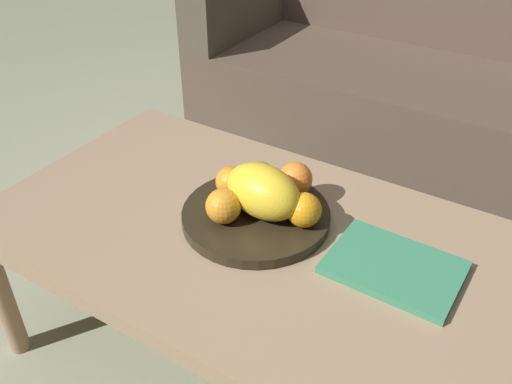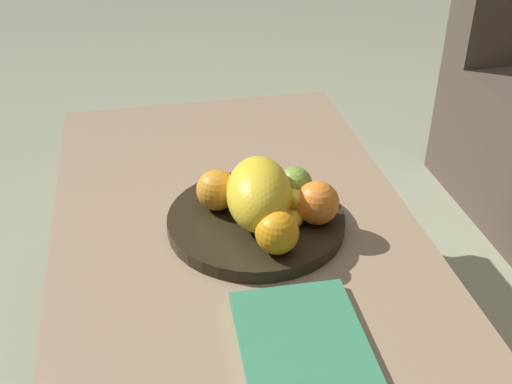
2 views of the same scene
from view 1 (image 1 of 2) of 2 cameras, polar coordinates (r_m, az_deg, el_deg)
ground_plane at (r=1.47m, az=-0.18°, el=-17.05°), size 8.00×8.00×0.00m
coffee_table at (r=1.20m, az=-0.21°, el=-5.72°), size 1.17×0.66×0.42m
couch at (r=2.20m, az=17.18°, el=10.37°), size 1.70×0.70×0.90m
fruit_bowl at (r=1.19m, az=-0.00°, el=-2.47°), size 0.32×0.32×0.03m
melon_large_front at (r=1.14m, az=0.83°, el=0.04°), size 0.19×0.14×0.11m
orange_front at (r=1.14m, az=-3.42°, el=-1.47°), size 0.08×0.08×0.08m
orange_left at (r=1.22m, az=-2.64°, el=1.09°), size 0.07×0.07×0.07m
orange_right at (r=1.13m, az=5.01°, el=-1.87°), size 0.07×0.07×0.07m
orange_back at (r=1.22m, az=4.10°, el=1.33°), size 0.08×0.08×0.08m
apple_left at (r=1.24m, az=0.45°, el=1.71°), size 0.07×0.07×0.07m
banana_bunch at (r=1.20m, az=2.56°, el=0.17°), size 0.14×0.14×0.06m
magazine at (r=1.10m, az=14.18°, el=-7.60°), size 0.25×0.18×0.02m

